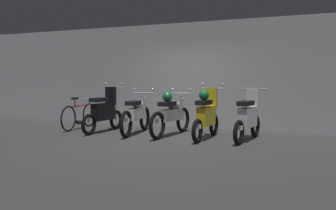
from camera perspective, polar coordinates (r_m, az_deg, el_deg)
ground_plane at (r=7.86m, az=-0.99°, el=-5.75°), size 80.00×80.00×0.00m
back_wall at (r=9.85m, az=4.17°, el=4.97°), size 16.00×0.30×2.98m
motorbike_slot_0 at (r=9.05m, az=-10.66°, el=-1.12°), size 0.59×1.68×1.29m
motorbike_slot_1 at (r=8.65m, az=-5.32°, el=-1.56°), size 0.59×1.95×1.15m
motorbike_slot_2 at (r=8.30m, az=0.54°, el=-1.53°), size 0.59×1.95×1.15m
motorbike_slot_3 at (r=7.89m, az=6.48°, el=-1.57°), size 0.59×1.68×1.29m
motorbike_slot_4 at (r=7.83m, az=13.30°, el=-2.03°), size 0.56×1.67×1.18m
bicycle at (r=9.78m, az=-14.64°, el=-1.76°), size 0.50×1.73×0.89m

